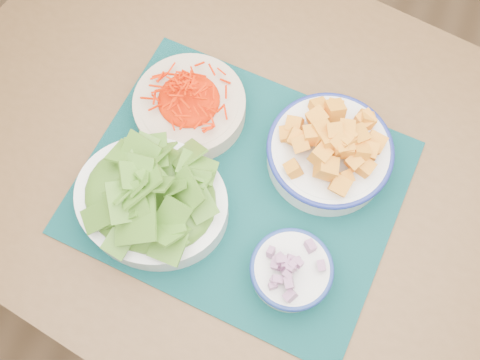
# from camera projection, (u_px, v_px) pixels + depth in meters

# --- Properties ---
(ground) EXTENTS (4.00, 4.00, 0.00)m
(ground) POSITION_uv_depth(u_px,v_px,m) (270.00, 343.00, 1.55)
(ground) COLOR #A2774E
(ground) RESTS_ON ground
(table) EXTENTS (1.40, 1.05, 0.75)m
(table) POSITION_uv_depth(u_px,v_px,m) (270.00, 187.00, 1.02)
(table) COLOR brown
(table) RESTS_ON ground
(placemat) EXTENTS (0.56, 0.47, 0.00)m
(placemat) POSITION_uv_depth(u_px,v_px,m) (240.00, 187.00, 0.93)
(placemat) COLOR #05292A
(placemat) RESTS_ON table
(carrot_bowl) EXTENTS (0.23, 0.23, 0.07)m
(carrot_bowl) POSITION_uv_depth(u_px,v_px,m) (190.00, 104.00, 0.94)
(carrot_bowl) COLOR beige
(carrot_bowl) RESTS_ON placemat
(squash_bowl) EXTENTS (0.22, 0.22, 0.11)m
(squash_bowl) POSITION_uv_depth(u_px,v_px,m) (331.00, 148.00, 0.89)
(squash_bowl) COLOR silver
(squash_bowl) RESTS_ON placemat
(lettuce_bowl) EXTENTS (0.26, 0.22, 0.12)m
(lettuce_bowl) POSITION_uv_depth(u_px,v_px,m) (150.00, 197.00, 0.86)
(lettuce_bowl) COLOR white
(lettuce_bowl) RESTS_ON placemat
(onion_bowl) EXTENTS (0.15, 0.15, 0.07)m
(onion_bowl) POSITION_uv_depth(u_px,v_px,m) (292.00, 269.00, 0.84)
(onion_bowl) COLOR silver
(onion_bowl) RESTS_ON placemat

